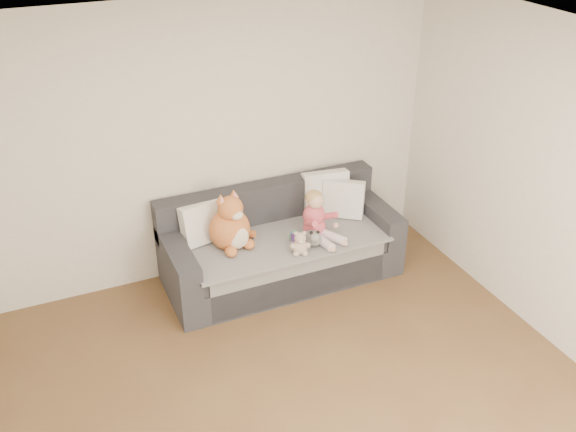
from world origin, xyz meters
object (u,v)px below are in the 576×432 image
object	(u,v)px
plush_cat	(231,226)
sippy_cup	(294,235)
sofa	(280,247)
teddy_bear	(300,245)
toddler	(317,218)

from	to	relation	value
plush_cat	sippy_cup	bearing A→B (deg)	-30.16
sofa	plush_cat	world-z (taller)	plush_cat
sofa	sippy_cup	xyz separation A→B (m)	(0.07, -0.18, 0.22)
teddy_bear	sippy_cup	size ratio (longest dim) A/B	2.08
toddler	sippy_cup	xyz separation A→B (m)	(-0.22, 0.02, -0.13)
toddler	teddy_bear	world-z (taller)	toddler
plush_cat	teddy_bear	world-z (taller)	plush_cat
toddler	plush_cat	world-z (taller)	plush_cat
toddler	teddy_bear	distance (m)	0.36
sofa	toddler	bearing A→B (deg)	-34.11
plush_cat	teddy_bear	size ratio (longest dim) A/B	2.47
teddy_bear	sippy_cup	distance (m)	0.24
sofa	teddy_bear	size ratio (longest dim) A/B	9.48
toddler	sippy_cup	size ratio (longest dim) A/B	4.24
teddy_bear	sippy_cup	xyz separation A→B (m)	(0.05, 0.23, -0.03)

